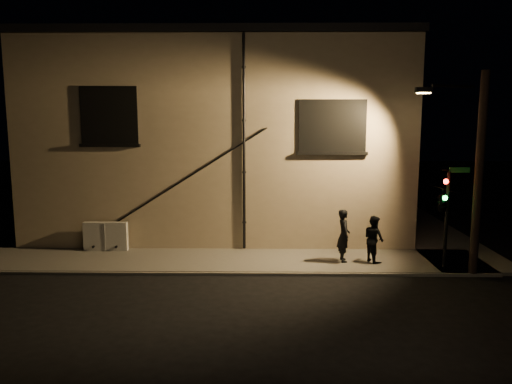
{
  "coord_description": "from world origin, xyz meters",
  "views": [
    {
      "loc": [
        -1.06,
        -16.37,
        5.32
      ],
      "look_at": [
        -1.32,
        1.8,
        2.59
      ],
      "focal_mm": 35.0,
      "sensor_mm": 36.0,
      "label": 1
    }
  ],
  "objects_px": {
    "pedestrian_a": "(344,235)",
    "traffic_signal": "(443,201)",
    "pedestrian_b": "(374,239)",
    "streetlamp_pole": "(475,168)",
    "utility_cabinet": "(106,236)"
  },
  "relations": [
    {
      "from": "pedestrian_a",
      "to": "pedestrian_b",
      "type": "xyz_separation_m",
      "value": [
        1.09,
        -0.05,
        -0.11
      ]
    },
    {
      "from": "pedestrian_b",
      "to": "streetlamp_pole",
      "type": "xyz_separation_m",
      "value": [
        2.99,
        -1.14,
        2.68
      ]
    },
    {
      "from": "traffic_signal",
      "to": "utility_cabinet",
      "type": "bearing_deg",
      "value": 169.96
    },
    {
      "from": "pedestrian_a",
      "to": "pedestrian_b",
      "type": "bearing_deg",
      "value": -96.11
    },
    {
      "from": "pedestrian_b",
      "to": "streetlamp_pole",
      "type": "distance_m",
      "value": 4.17
    },
    {
      "from": "utility_cabinet",
      "to": "traffic_signal",
      "type": "distance_m",
      "value": 12.66
    },
    {
      "from": "utility_cabinet",
      "to": "streetlamp_pole",
      "type": "xyz_separation_m",
      "value": [
        13.2,
        -2.58,
        2.96
      ]
    },
    {
      "from": "traffic_signal",
      "to": "streetlamp_pole",
      "type": "height_order",
      "value": "streetlamp_pole"
    },
    {
      "from": "utility_cabinet",
      "to": "pedestrian_a",
      "type": "distance_m",
      "value": 9.24
    },
    {
      "from": "pedestrian_a",
      "to": "streetlamp_pole",
      "type": "relative_size",
      "value": 0.28
    },
    {
      "from": "pedestrian_a",
      "to": "traffic_signal",
      "type": "distance_m",
      "value": 3.6
    },
    {
      "from": "pedestrian_a",
      "to": "streetlamp_pole",
      "type": "bearing_deg",
      "value": -109.89
    },
    {
      "from": "utility_cabinet",
      "to": "pedestrian_a",
      "type": "height_order",
      "value": "pedestrian_a"
    },
    {
      "from": "streetlamp_pole",
      "to": "utility_cabinet",
      "type": "bearing_deg",
      "value": 168.94
    },
    {
      "from": "utility_cabinet",
      "to": "pedestrian_b",
      "type": "height_order",
      "value": "pedestrian_b"
    }
  ]
}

